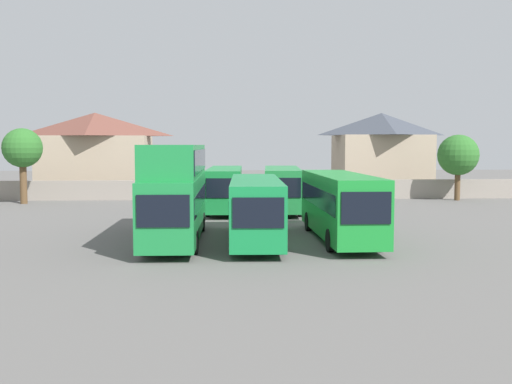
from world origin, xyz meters
name	(u,v)px	position (x,y,z in m)	size (l,w,h in m)	color
ground	(246,206)	(0.00, 18.00, 0.00)	(140.00, 140.00, 0.00)	#605E5B
depot_boundary_wall	(243,190)	(0.00, 24.19, 0.90)	(56.00, 0.50, 1.80)	gray
bus_1	(176,187)	(-4.34, 0.44, 2.85)	(2.76, 11.93, 5.06)	#1C843D
bus_2	(256,206)	(-0.19, -0.06, 1.88)	(2.90, 11.26, 3.28)	#168540
bus_3	(340,203)	(4.31, 0.29, 2.00)	(2.65, 11.25, 3.51)	#1B8C30
bus_4	(225,187)	(-1.72, 14.35, 1.89)	(2.89, 11.11, 3.30)	#1C883D
bus_5	(282,187)	(2.60, 13.92, 1.90)	(3.34, 10.48, 3.32)	#238740
house_terrace_left	(96,153)	(-14.83, 30.56, 4.25)	(11.29, 6.78, 8.32)	tan
house_terrace_centre	(381,152)	(15.11, 32.14, 4.32)	(9.84, 7.94, 8.46)	tan
tree_left_of_lot	(458,155)	(19.54, 22.19, 4.11)	(3.71, 3.71, 6.00)	brown
tree_behind_wall	(22,149)	(-19.03, 21.19, 4.71)	(3.36, 3.36, 6.49)	brown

